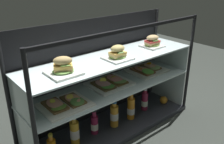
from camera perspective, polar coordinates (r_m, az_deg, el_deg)
The scene contains 19 objects.
ground_plane at distance 2.25m, azimuth 0.00°, elevation -13.00°, with size 6.00×6.00×0.02m, color #2F342F.
case_base_deck at distance 2.23m, azimuth 0.00°, elevation -12.37°, with size 1.55×0.45×0.04m, color #2F313A.
case_frame at distance 2.11m, azimuth -2.68°, elevation 0.46°, with size 1.55×0.45×0.94m.
riser_lower_tier at distance 2.13m, azimuth 0.00°, elevation -7.91°, with size 1.49×0.39×0.36m.
shelf_lower_glass at distance 2.04m, azimuth 0.00°, elevation -3.36°, with size 1.50×0.41×0.01m, color silver.
riser_upper_tier at distance 1.99m, azimuth 0.00°, elevation -0.16°, with size 1.49×0.39×0.23m.
shelf_upper_glass at distance 1.94m, azimuth 0.00°, elevation 3.20°, with size 1.50×0.41×0.01m, color silver.
plated_roll_sandwich_far_left at distance 1.65m, azimuth -11.15°, elevation 0.94°, with size 0.20×0.20×0.12m.
plated_roll_sandwich_left_of_center at distance 1.89m, azimuth 1.30°, elevation 4.22°, with size 0.19×0.19×0.11m.
plated_roll_sandwich_near_left_corner at distance 2.23m, azimuth 9.25°, elevation 6.77°, with size 0.17×0.17×0.11m.
open_sandwich_tray_center at distance 1.77m, azimuth -10.84°, elevation -7.12°, with size 0.34×0.28×0.06m.
open_sandwich_tray_far_right at distance 2.04m, azimuth -0.51°, elevation -2.53°, with size 0.34×0.28×0.07m.
open_sandwich_tray_near_left_corner at distance 2.34m, azimuth 8.07°, elevation 0.59°, with size 0.34×0.28×0.06m.
juice_bottle_back_center at distance 1.98m, azimuth -8.58°, elevation -13.62°, with size 0.07×0.07×0.24m.
juice_bottle_front_fourth at distance 2.08m, azimuth -3.97°, elevation -11.94°, with size 0.06×0.06×0.22m.
juice_bottle_tucked_behind at distance 2.15m, azimuth 0.53°, elevation -9.97°, with size 0.07×0.07×0.23m.
juice_bottle_front_middle at distance 2.26m, azimuth 4.37°, elevation -8.33°, with size 0.07×0.07×0.26m.
juice_bottle_near_post at distance 2.41m, azimuth 7.52°, elevation -6.65°, with size 0.06×0.06×0.22m.
orange_fruit_beside_bottles at distance 2.57m, azimuth 11.79°, elevation -6.30°, with size 0.08×0.08×0.08m, color orange.
Camera 1 is at (-1.18, -1.40, 1.30)m, focal length 39.79 mm.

